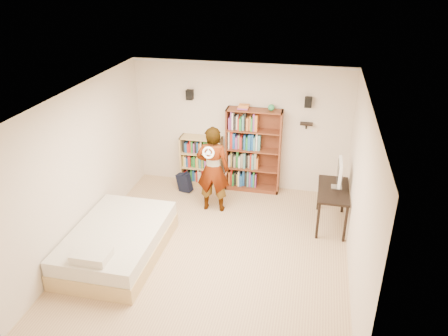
% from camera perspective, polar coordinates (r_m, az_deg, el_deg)
% --- Properties ---
extents(ground, '(4.50, 5.00, 0.01)m').
position_cam_1_polar(ground, '(7.62, -1.44, -10.66)').
color(ground, tan).
rests_on(ground, ground).
extents(room_shell, '(4.52, 5.02, 2.71)m').
position_cam_1_polar(room_shell, '(6.73, -1.60, 1.52)').
color(room_shell, beige).
rests_on(room_shell, ground).
extents(crown_molding, '(4.50, 5.00, 0.06)m').
position_cam_1_polar(crown_molding, '(6.42, -1.70, 8.95)').
color(crown_molding, silver).
rests_on(crown_molding, room_shell).
extents(speaker_left, '(0.14, 0.12, 0.20)m').
position_cam_1_polar(speaker_left, '(9.09, -4.50, 9.51)').
color(speaker_left, black).
rests_on(speaker_left, room_shell).
extents(speaker_right, '(0.14, 0.12, 0.20)m').
position_cam_1_polar(speaker_right, '(8.73, 10.95, 8.45)').
color(speaker_right, black).
rests_on(speaker_right, room_shell).
extents(wall_shelf, '(0.25, 0.16, 0.02)m').
position_cam_1_polar(wall_shelf, '(8.88, 10.71, 5.69)').
color(wall_shelf, black).
rests_on(wall_shelf, room_shell).
extents(tall_bookshelf, '(1.14, 0.33, 1.80)m').
position_cam_1_polar(tall_bookshelf, '(9.13, 3.85, 2.24)').
color(tall_bookshelf, brown).
rests_on(tall_bookshelf, ground).
extents(low_bookshelf, '(0.89, 0.33, 1.11)m').
position_cam_1_polar(low_bookshelf, '(9.48, -2.96, 0.91)').
color(low_bookshelf, tan).
rests_on(low_bookshelf, ground).
extents(computer_desk, '(0.55, 1.10, 0.75)m').
position_cam_1_polar(computer_desk, '(8.33, 13.86, -4.96)').
color(computer_desk, black).
rests_on(computer_desk, ground).
extents(imac, '(0.14, 0.54, 0.53)m').
position_cam_1_polar(imac, '(8.11, 14.68, -0.80)').
color(imac, white).
rests_on(imac, computer_desk).
extents(daybed, '(1.41, 2.17, 0.64)m').
position_cam_1_polar(daybed, '(7.54, -13.79, -8.97)').
color(daybed, beige).
rests_on(daybed, ground).
extents(person, '(0.66, 0.45, 1.74)m').
position_cam_1_polar(person, '(8.36, -1.46, -0.19)').
color(person, black).
rests_on(person, ground).
extents(wii_wheel, '(0.23, 0.09, 0.23)m').
position_cam_1_polar(wii_wheel, '(7.87, -2.05, 2.00)').
color(wii_wheel, white).
rests_on(wii_wheel, person).
extents(navy_bag, '(0.35, 0.28, 0.42)m').
position_cam_1_polar(navy_bag, '(9.36, -5.19, -1.85)').
color(navy_bag, black).
rests_on(navy_bag, ground).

